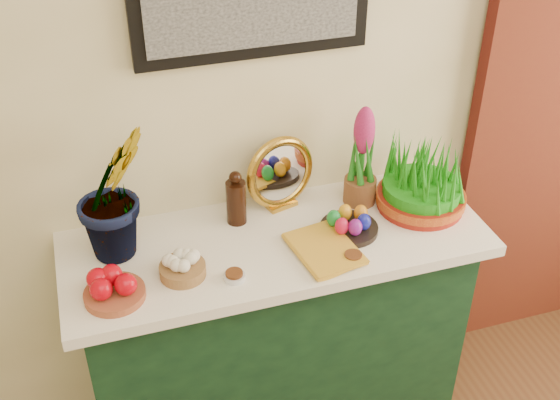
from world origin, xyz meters
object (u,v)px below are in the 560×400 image
object	(u,v)px
book	(299,257)
wheatgrass_sabzeh	(423,180)
sideboard	(276,337)
mirror	(280,174)
hyacinth_green	(111,173)

from	to	relation	value
book	wheatgrass_sabzeh	xyz separation A→B (m)	(0.50, 0.16, 0.09)
wheatgrass_sabzeh	sideboard	bearing A→B (deg)	-178.35
mirror	book	distance (m)	0.34
sideboard	mirror	xyz separation A→B (m)	(0.07, 0.18, 0.59)
sideboard	mirror	distance (m)	0.62
mirror	sideboard	bearing A→B (deg)	-112.40
sideboard	book	bearing A→B (deg)	-77.04
sideboard	wheatgrass_sabzeh	size ratio (longest dim) A/B	4.18
hyacinth_green	book	bearing A→B (deg)	-45.78
hyacinth_green	wheatgrass_sabzeh	bearing A→B (deg)	-26.29
wheatgrass_sabzeh	mirror	bearing A→B (deg)	160.91
sideboard	book	xyz separation A→B (m)	(0.03, -0.14, 0.48)
sideboard	hyacinth_green	world-z (taller)	hyacinth_green
sideboard	book	world-z (taller)	book
sideboard	hyacinth_green	xyz separation A→B (m)	(-0.49, 0.08, 0.76)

